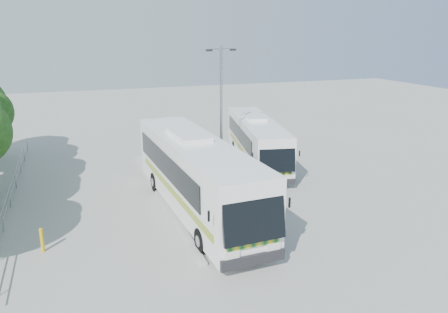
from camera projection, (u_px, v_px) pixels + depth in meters
name	position (u px, v px, depth m)	size (l,w,h in m)	color
ground	(211.00, 204.00, 23.19)	(100.00, 100.00, 0.00)	#9C9C97
kerb_divider	(161.00, 195.00, 24.24)	(0.40, 16.00, 0.15)	#B2B2AD
railing	(11.00, 188.00, 23.39)	(0.06, 22.00, 1.00)	gray
coach_main	(196.00, 174.00, 21.70)	(3.37, 13.33, 3.66)	white
coach_adjacent	(257.00, 140.00, 29.77)	(4.32, 11.18, 3.04)	white
lamppost	(221.00, 107.00, 26.35)	(1.95, 0.56, 8.03)	#979A9F
bollard	(42.00, 240.00, 18.03)	(0.15, 0.15, 1.04)	#CDA00C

